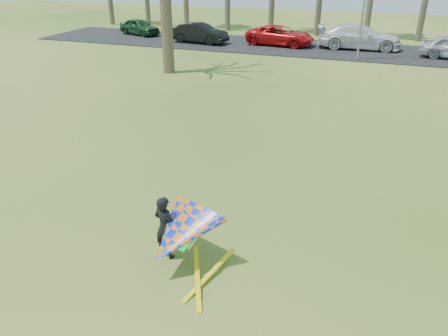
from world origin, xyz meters
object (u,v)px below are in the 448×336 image
(car_3, at_px, (359,37))
(kite_flyer, at_px, (178,233))
(car_0, at_px, (139,27))
(car_2, at_px, (280,35))
(car_1, at_px, (199,33))

(car_3, relative_size, kite_flyer, 2.42)
(car_0, relative_size, car_2, 0.76)
(car_0, bearing_deg, car_3, -70.89)
(car_1, distance_m, car_2, 6.12)
(car_2, bearing_deg, car_0, 92.32)
(car_1, bearing_deg, car_0, 80.06)
(car_2, distance_m, kite_flyer, 26.36)
(car_0, height_order, car_3, car_3)
(car_0, distance_m, kite_flyer, 31.18)
(car_0, bearing_deg, car_1, -86.72)
(car_2, relative_size, kite_flyer, 2.10)
(car_0, relative_size, car_1, 0.87)
(car_0, xyz_separation_m, kite_flyer, (16.04, -26.73, 0.13))
(car_1, height_order, car_3, car_3)
(car_1, height_order, car_2, car_1)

